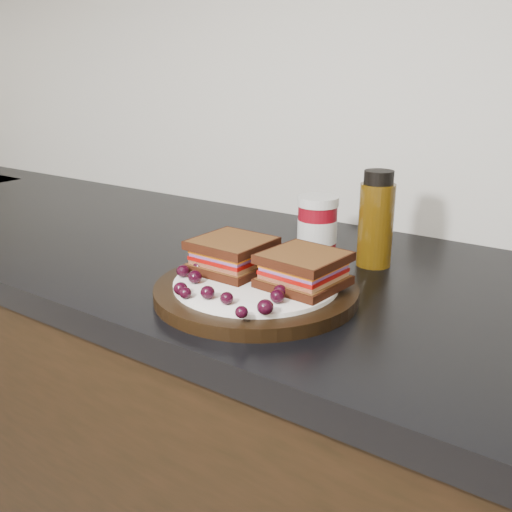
{
  "coord_description": "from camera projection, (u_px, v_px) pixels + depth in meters",
  "views": [
    {
      "loc": [
        0.68,
        0.97,
        1.2
      ],
      "look_at": [
        0.26,
        1.57,
        0.96
      ],
      "focal_mm": 40.0,
      "sensor_mm": 36.0,
      "label": 1
    }
  ],
  "objects": [
    {
      "name": "base_cabinets",
      "position": [
        190.0,
        461.0,
        1.18
      ],
      "size": [
        3.96,
        0.58,
        0.86
      ],
      "primitive_type": "cube",
      "color": "black",
      "rests_on": "ground_plane"
    },
    {
      "name": "countertop",
      "position": [
        181.0,
        254.0,
        1.03
      ],
      "size": [
        3.98,
        0.6,
        0.04
      ],
      "primitive_type": "cube",
      "color": "black",
      "rests_on": "base_cabinets"
    },
    {
      "name": "plate",
      "position": [
        256.0,
        291.0,
        0.78
      ],
      "size": [
        0.28,
        0.28,
        0.02
      ],
      "primitive_type": "cylinder",
      "color": "black",
      "rests_on": "countertop"
    },
    {
      "name": "sandwich_left",
      "position": [
        232.0,
        255.0,
        0.82
      ],
      "size": [
        0.1,
        0.1,
        0.05
      ],
      "primitive_type": null,
      "rotation": [
        0.0,
        0.0,
        -0.03
      ],
      "color": "brown",
      "rests_on": "plate"
    },
    {
      "name": "sandwich_right",
      "position": [
        304.0,
        270.0,
        0.76
      ],
      "size": [
        0.11,
        0.11,
        0.05
      ],
      "primitive_type": null,
      "rotation": [
        0.0,
        0.0,
        -0.08
      ],
      "color": "brown",
      "rests_on": "plate"
    },
    {
      "name": "grape_0",
      "position": [
        183.0,
        271.0,
        0.79
      ],
      "size": [
        0.02,
        0.02,
        0.02
      ],
      "primitive_type": "ellipsoid",
      "color": "black",
      "rests_on": "plate"
    },
    {
      "name": "grape_1",
      "position": [
        195.0,
        277.0,
        0.77
      ],
      "size": [
        0.02,
        0.02,
        0.02
      ],
      "primitive_type": "ellipsoid",
      "color": "black",
      "rests_on": "plate"
    },
    {
      "name": "grape_2",
      "position": [
        181.0,
        289.0,
        0.73
      ],
      "size": [
        0.02,
        0.02,
        0.02
      ],
      "primitive_type": "ellipsoid",
      "color": "black",
      "rests_on": "plate"
    },
    {
      "name": "grape_3",
      "position": [
        185.0,
        293.0,
        0.72
      ],
      "size": [
        0.02,
        0.02,
        0.01
      ],
      "primitive_type": "ellipsoid",
      "color": "black",
      "rests_on": "plate"
    },
    {
      "name": "grape_4",
      "position": [
        208.0,
        292.0,
        0.72
      ],
      "size": [
        0.02,
        0.02,
        0.02
      ],
      "primitive_type": "ellipsoid",
      "color": "black",
      "rests_on": "plate"
    },
    {
      "name": "grape_5",
      "position": [
        227.0,
        298.0,
        0.7
      ],
      "size": [
        0.02,
        0.02,
        0.02
      ],
      "primitive_type": "ellipsoid",
      "color": "black",
      "rests_on": "plate"
    },
    {
      "name": "grape_6",
      "position": [
        242.0,
        312.0,
        0.66
      ],
      "size": [
        0.02,
        0.02,
        0.01
      ],
      "primitive_type": "ellipsoid",
      "color": "black",
      "rests_on": "plate"
    },
    {
      "name": "grape_7",
      "position": [
        265.0,
        307.0,
        0.67
      ],
      "size": [
        0.02,
        0.02,
        0.02
      ],
      "primitive_type": "ellipsoid",
      "color": "black",
      "rests_on": "plate"
    },
    {
      "name": "grape_8",
      "position": [
        277.0,
        296.0,
        0.7
      ],
      "size": [
        0.02,
        0.02,
        0.02
      ],
      "primitive_type": "ellipsoid",
      "color": "black",
      "rests_on": "plate"
    },
    {
      "name": "grape_9",
      "position": [
        280.0,
        291.0,
        0.73
      ],
      "size": [
        0.02,
        0.02,
        0.02
      ],
      "primitive_type": "ellipsoid",
      "color": "black",
      "rests_on": "plate"
    },
    {
      "name": "grape_10",
      "position": [
        307.0,
        286.0,
        0.73
      ],
      "size": [
        0.02,
        0.02,
        0.02
      ],
      "primitive_type": "ellipsoid",
      "color": "black",
      "rests_on": "plate"
    },
    {
      "name": "grape_11",
      "position": [
        304.0,
        281.0,
        0.76
      ],
      "size": [
        0.02,
        0.02,
        0.02
      ],
      "primitive_type": "ellipsoid",
      "color": "black",
      "rests_on": "plate"
    },
    {
      "name": "grape_12",
      "position": [
        313.0,
        275.0,
        0.78
      ],
      "size": [
        0.02,
        0.02,
        0.02
      ],
      "primitive_type": "ellipsoid",
      "color": "black",
      "rests_on": "plate"
    },
    {
      "name": "grape_13",
      "position": [
        249.0,
        255.0,
        0.86
      ],
      "size": [
        0.02,
        0.02,
        0.02
      ],
      "primitive_type": "ellipsoid",
      "color": "black",
      "rests_on": "plate"
    },
    {
      "name": "grape_14",
      "position": [
        232.0,
        261.0,
        0.84
      ],
      "size": [
        0.02,
        0.02,
        0.01
      ],
      "primitive_type": "ellipsoid",
      "color": "black",
      "rests_on": "plate"
    },
    {
      "name": "grape_15",
      "position": [
        222.0,
        266.0,
        0.81
      ],
      "size": [
        0.02,
        0.02,
        0.02
      ],
      "primitive_type": "ellipsoid",
      "color": "black",
      "rests_on": "plate"
    },
    {
      "name": "grape_16",
      "position": [
        199.0,
        267.0,
        0.81
      ],
      "size": [
        0.02,
        0.02,
        0.02
      ],
      "primitive_type": "ellipsoid",
      "color": "black",
      "rests_on": "plate"
    },
    {
      "name": "grape_17",
      "position": [
        244.0,
        260.0,
        0.84
      ],
      "size": [
        0.02,
        0.02,
        0.02
      ],
      "primitive_type": "ellipsoid",
      "color": "black",
      "rests_on": "plate"
    },
    {
      "name": "grape_18",
      "position": [
        224.0,
        260.0,
        0.83
      ],
      "size": [
        0.02,
        0.02,
        0.02
      ],
      "primitive_type": "ellipsoid",
      "color": "black",
      "rests_on": "plate"
    },
    {
      "name": "grape_19",
      "position": [
        213.0,
        262.0,
        0.83
      ],
      "size": [
        0.02,
        0.02,
        0.02
      ],
      "primitive_type": "ellipsoid",
      "color": "black",
      "rests_on": "plate"
    },
    {
      "name": "condiment_jar",
      "position": [
        317.0,
        226.0,
        0.95
      ],
      "size": [
        0.07,
        0.07,
        0.1
      ],
      "primitive_type": "cylinder",
      "rotation": [
        0.0,
        0.0,
        0.06
      ],
      "color": "maroon",
      "rests_on": "countertop"
    },
    {
      "name": "oil_bottle",
      "position": [
        376.0,
        219.0,
        0.89
      ],
      "size": [
        0.06,
        0.06,
        0.15
      ],
      "primitive_type": "cylinder",
      "rotation": [
        0.0,
        0.0,
        -0.15
      ],
      "color": "#472E07",
      "rests_on": "countertop"
    }
  ]
}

